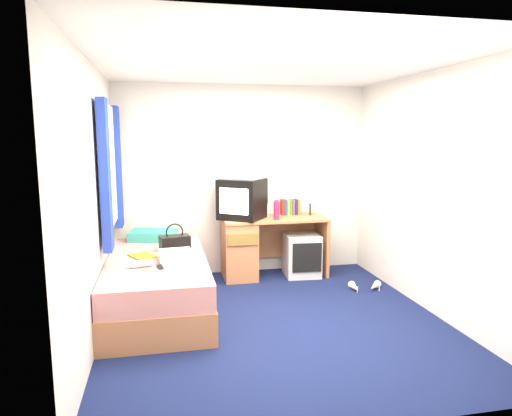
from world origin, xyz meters
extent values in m
plane|color=#0C1438|center=(0.00, 0.00, 0.00)|extent=(3.40, 3.40, 0.00)
plane|color=white|center=(0.00, 0.00, 2.40)|extent=(3.40, 3.40, 0.00)
plane|color=silver|center=(0.00, 1.70, 1.20)|extent=(3.20, 0.00, 3.20)
plane|color=silver|center=(0.00, -1.70, 1.20)|extent=(3.20, 0.00, 3.20)
plane|color=silver|center=(-1.60, 0.00, 1.20)|extent=(0.00, 3.40, 3.40)
plane|color=silver|center=(1.60, 0.00, 1.20)|extent=(0.00, 3.40, 3.40)
cube|color=#BA794D|center=(-1.10, 0.54, 0.15)|extent=(1.00, 2.00, 0.30)
cube|color=olive|center=(-0.60, 0.14, 0.16)|extent=(0.02, 0.70, 0.18)
cube|color=white|center=(-1.10, 0.54, 0.42)|extent=(0.98, 1.98, 0.24)
cube|color=#1A6CAE|center=(-1.15, 1.38, 0.60)|extent=(0.59, 0.45, 0.11)
cube|color=#BA794D|center=(0.34, 1.42, 0.73)|extent=(1.30, 0.55, 0.03)
cube|color=#BA794D|center=(-0.11, 1.42, 0.36)|extent=(0.40, 0.52, 0.72)
cube|color=#BA794D|center=(0.97, 1.42, 0.36)|extent=(0.04, 0.52, 0.72)
cube|color=#BA794D|center=(0.59, 1.67, 0.45)|extent=(0.78, 0.03, 0.55)
cube|color=silver|center=(0.69, 1.36, 0.27)|extent=(0.46, 0.46, 0.53)
cube|color=black|center=(-0.06, 1.44, 1.00)|extent=(0.67, 0.66, 0.49)
cube|color=beige|center=(-0.19, 1.25, 1.00)|extent=(0.31, 0.23, 0.31)
cube|color=silver|center=(-0.06, 1.44, 1.28)|extent=(0.54, 0.51, 0.08)
cube|color=maroon|center=(0.49, 1.60, 0.85)|extent=(0.03, 0.13, 0.20)
cube|color=navy|center=(0.53, 1.60, 0.85)|extent=(0.03, 0.13, 0.20)
cube|color=gold|center=(0.56, 1.60, 0.85)|extent=(0.03, 0.13, 0.20)
cube|color=#337F33|center=(0.60, 1.60, 0.85)|extent=(0.03, 0.13, 0.20)
cube|color=#7F337F|center=(0.63, 1.60, 0.85)|extent=(0.03, 0.13, 0.20)
cube|color=#262626|center=(0.67, 1.60, 0.85)|extent=(0.03, 0.13, 0.20)
cube|color=#B26633|center=(0.70, 1.60, 0.85)|extent=(0.03, 0.13, 0.20)
cube|color=black|center=(0.85, 1.55, 0.82)|extent=(0.05, 0.12, 0.14)
cylinder|color=#DA1E4C|center=(0.34, 1.29, 0.86)|extent=(0.08, 0.08, 0.22)
cylinder|color=silver|center=(0.26, 1.50, 0.84)|extent=(0.05, 0.05, 0.18)
cube|color=black|center=(-0.91, 0.85, 0.62)|extent=(0.34, 0.24, 0.16)
torus|color=black|center=(-0.91, 0.85, 0.74)|extent=(0.19, 0.06, 0.19)
cube|color=silver|center=(-0.92, 0.40, 0.59)|extent=(0.33, 0.29, 0.10)
cube|color=yellow|center=(-1.24, 0.64, 0.55)|extent=(0.32, 0.35, 0.01)
cylinder|color=#B4BFC6|center=(-1.24, 0.23, 0.58)|extent=(0.21, 0.11, 0.07)
cube|color=gold|center=(-1.12, 0.10, 0.55)|extent=(0.23, 0.14, 0.01)
cube|color=black|center=(-1.06, 0.16, 0.55)|extent=(0.07, 0.17, 0.02)
cube|color=silver|center=(-1.58, 0.90, 1.45)|extent=(0.02, 0.90, 1.10)
cube|color=white|center=(-1.57, 0.90, 2.04)|extent=(0.06, 1.06, 0.08)
cube|color=white|center=(-1.57, 0.90, 0.86)|extent=(0.06, 1.06, 0.08)
cube|color=navy|center=(-1.53, 0.31, 1.40)|extent=(0.08, 0.24, 1.40)
cube|color=navy|center=(-1.53, 1.49, 1.40)|extent=(0.08, 0.24, 1.40)
cone|color=silver|center=(1.11, 0.65, 0.04)|extent=(0.10, 0.22, 0.09)
cone|color=silver|center=(1.35, 0.64, 0.04)|extent=(0.22, 0.22, 0.09)
camera|label=1|loc=(-1.02, -4.04, 1.76)|focal=32.00mm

